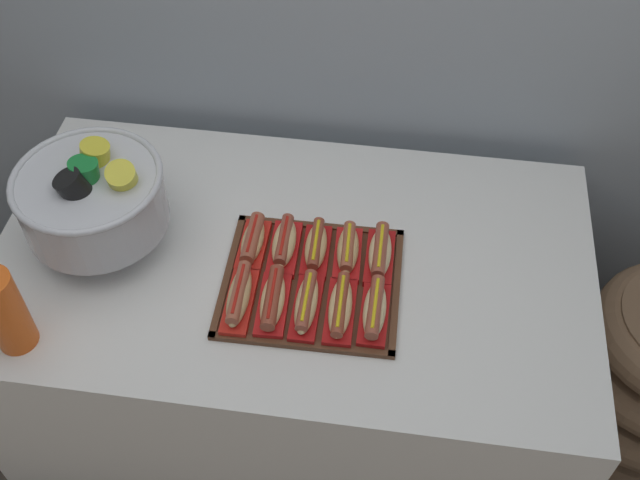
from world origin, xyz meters
The scene contains 15 objects.
ground_plane centered at (0.00, 0.00, 0.00)m, with size 10.00×10.00×0.00m, color #4C4238.
buffet_table centered at (0.00, 0.00, 0.40)m, with size 1.43×0.83×0.75m.
serving_tray centered at (0.06, -0.07, 0.76)m, with size 0.41×0.37×0.01m.
hot_dog_0 centered at (-0.09, -0.16, 0.79)m, with size 0.06×0.18×0.06m.
hot_dog_1 centered at (-0.02, -0.16, 0.79)m, with size 0.07×0.17×0.06m.
hot_dog_2 centered at (0.06, -0.16, 0.79)m, with size 0.06×0.18×0.06m.
hot_dog_3 centered at (0.13, -0.15, 0.79)m, with size 0.07×0.18×0.06m.
hot_dog_4 centered at (0.21, -0.15, 0.79)m, with size 0.06×0.17×0.06m.
hot_dog_5 centered at (-0.09, 0.01, 0.79)m, with size 0.06×0.15×0.06m.
hot_dog_6 centered at (-0.02, 0.01, 0.79)m, with size 0.07×0.16×0.06m.
hot_dog_7 centered at (0.06, 0.01, 0.79)m, with size 0.07×0.16×0.06m.
hot_dog_8 centered at (0.13, 0.01, 0.79)m, with size 0.07×0.16×0.06m.
hot_dog_9 centered at (0.21, 0.01, 0.79)m, with size 0.07×0.16×0.06m.
punch_bowl centered at (-0.45, -0.01, 0.90)m, with size 0.34×0.34×0.26m.
cup_stack centered at (-0.55, -0.31, 0.86)m, with size 0.09×0.09×0.21m.
Camera 1 is at (0.23, -1.12, 2.14)m, focal length 42.51 mm.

